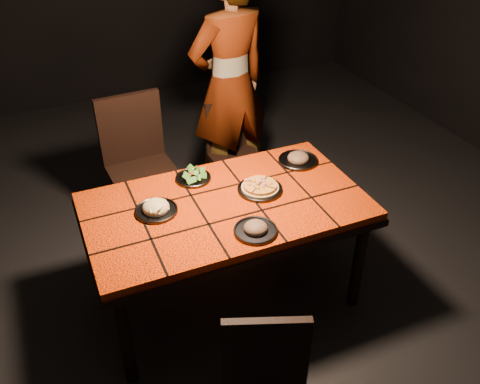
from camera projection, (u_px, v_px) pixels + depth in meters
name	position (u px, v px, depth m)	size (l,w,h in m)	color
room_shell	(223.00, 79.00, 2.50)	(6.04, 7.04, 3.08)	black
dining_table	(226.00, 214.00, 2.96)	(1.62, 0.92, 0.75)	#F73F07
chair_near	(263.00, 358.00, 2.35)	(0.49, 0.49, 0.84)	black
chair_far_left	(138.00, 157.00, 3.67)	(0.49, 0.49, 1.03)	black
chair_far_right	(233.00, 147.00, 4.00)	(0.40, 0.40, 0.85)	black
diner	(230.00, 85.00, 3.87)	(0.68, 0.45, 1.88)	brown
plate_pizza	(260.00, 188.00, 3.01)	(0.32, 0.32, 0.04)	#313136
plate_pasta	(156.00, 209.00, 2.83)	(0.24, 0.24, 0.08)	#313136
plate_salad	(193.00, 176.00, 3.11)	(0.22, 0.22, 0.07)	#313136
plate_mushroom_a	(256.00, 229.00, 2.69)	(0.24, 0.24, 0.08)	#313136
plate_mushroom_b	(298.00, 158.00, 3.29)	(0.26, 0.26, 0.08)	#313136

